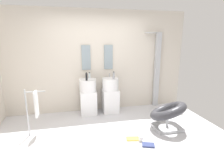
{
  "coord_description": "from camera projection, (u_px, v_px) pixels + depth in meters",
  "views": [
    {
      "loc": [
        -0.68,
        -3.08,
        1.86
      ],
      "look_at": [
        0.15,
        0.55,
        0.95
      ],
      "focal_mm": 29.24,
      "sensor_mm": 36.0,
      "label": 1
    }
  ],
  "objects": [
    {
      "name": "magazine_ochre",
      "position": [
        134.0,
        139.0,
        3.48
      ],
      "size": [
        0.32,
        0.21,
        0.02
      ],
      "primitive_type": "cube",
      "rotation": [
        0.0,
        0.0,
        -0.2
      ],
      "color": "gold",
      "rests_on": "area_rug"
    },
    {
      "name": "area_rug",
      "position": [
        148.0,
        142.0,
        3.41
      ],
      "size": [
        0.92,
        0.78,
        0.01
      ],
      "primitive_type": "cube",
      "color": "#B2B2B7",
      "rests_on": "ground_plane"
    },
    {
      "name": "rear_partition",
      "position": [
        97.0,
        62.0,
        4.76
      ],
      "size": [
        4.8,
        0.1,
        2.6
      ],
      "primitive_type": "cube",
      "color": "beige",
      "rests_on": "ground_plane"
    },
    {
      "name": "pedestal_sink_right",
      "position": [
        110.0,
        95.0,
        4.73
      ],
      "size": [
        0.42,
        0.42,
        1.01
      ],
      "color": "white",
      "rests_on": "ground_plane"
    },
    {
      "name": "coffee_mug",
      "position": [
        141.0,
        139.0,
        3.4
      ],
      "size": [
        0.08,
        0.08,
        0.1
      ],
      "primitive_type": "cylinder",
      "color": "white",
      "rests_on": "area_rug"
    },
    {
      "name": "pedestal_sink_left",
      "position": [
        88.0,
        96.0,
        4.61
      ],
      "size": [
        0.42,
        0.42,
        1.01
      ],
      "color": "white",
      "rests_on": "ground_plane"
    },
    {
      "name": "soap_bottle_black",
      "position": [
        87.0,
        77.0,
        4.34
      ],
      "size": [
        0.05,
        0.05,
        0.2
      ],
      "color": "black",
      "rests_on": "pedestal_sink_left"
    },
    {
      "name": "ground_plane",
      "position": [
        111.0,
        140.0,
        3.51
      ],
      "size": [
        4.8,
        3.6,
        0.04
      ],
      "primitive_type": "cube",
      "color": "silver"
    },
    {
      "name": "vanity_mirror_right",
      "position": [
        108.0,
        57.0,
        4.73
      ],
      "size": [
        0.22,
        0.03,
        0.62
      ],
      "primitive_type": "cube",
      "color": "#8C9EA8"
    },
    {
      "name": "towel_rack",
      "position": [
        35.0,
        105.0,
        3.51
      ],
      "size": [
        0.37,
        0.22,
        0.95
      ],
      "color": "#B7BABF",
      "rests_on": "ground_plane"
    },
    {
      "name": "soap_bottle_clear",
      "position": [
        89.0,
        76.0,
        4.61
      ],
      "size": [
        0.06,
        0.06,
        0.15
      ],
      "color": "silver",
      "rests_on": "pedestal_sink_left"
    },
    {
      "name": "magazine_navy",
      "position": [
        148.0,
        145.0,
        3.26
      ],
      "size": [
        0.25,
        0.21,
        0.03
      ],
      "primitive_type": "cube",
      "rotation": [
        0.0,
        0.0,
        -0.37
      ],
      "color": "navy",
      "rests_on": "area_rug"
    },
    {
      "name": "vanity_mirror_left",
      "position": [
        86.0,
        58.0,
        4.61
      ],
      "size": [
        0.22,
        0.03,
        0.62
      ],
      "primitive_type": "cube",
      "color": "#8C9EA8"
    },
    {
      "name": "shower_column",
      "position": [
        157.0,
        68.0,
        5.05
      ],
      "size": [
        0.49,
        0.24,
        2.05
      ],
      "color": "#B7BABF",
      "rests_on": "ground_plane"
    },
    {
      "name": "lounge_chair",
      "position": [
        168.0,
        113.0,
        3.85
      ],
      "size": [
        1.11,
        1.11,
        0.65
      ],
      "color": "#B7BABF",
      "rests_on": "ground_plane"
    },
    {
      "name": "soap_bottle_grey",
      "position": [
        114.0,
        76.0,
        4.5
      ],
      "size": [
        0.06,
        0.06,
        0.19
      ],
      "color": "#99999E",
      "rests_on": "pedestal_sink_right"
    }
  ]
}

